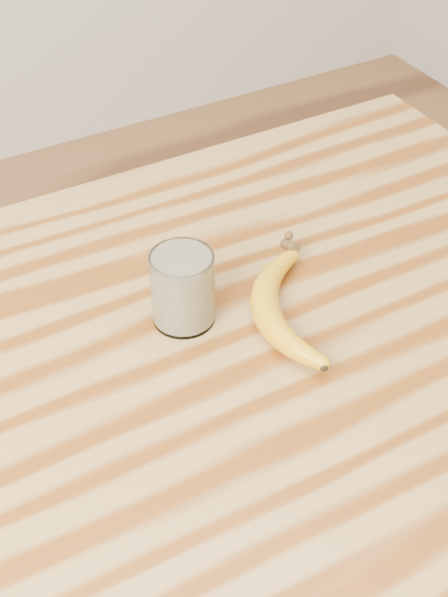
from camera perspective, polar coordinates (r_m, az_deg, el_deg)
table at (r=0.93m, az=-4.02°, el=-12.46°), size 1.20×0.80×0.90m
smoothie_glass at (r=0.88m, az=-2.85°, el=0.75°), size 0.07×0.07×0.09m
banana at (r=0.90m, az=2.80°, el=-0.73°), size 0.19×0.28×0.03m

